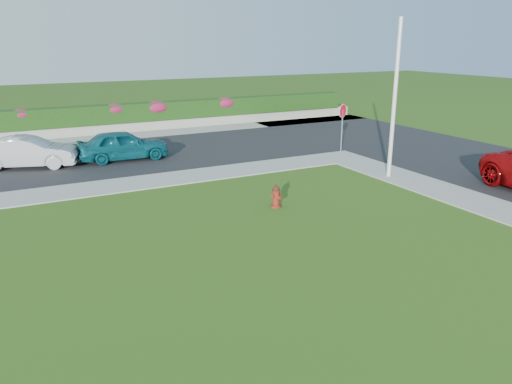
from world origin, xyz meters
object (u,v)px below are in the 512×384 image
sedan_teal (123,145)px  utility_pole (394,100)px  sedan_silver (28,152)px  stop_sign (342,117)px  fire_hydrant (276,196)px

sedan_teal → utility_pole: (8.98, -7.91, 2.38)m
sedan_silver → stop_sign: bearing=-88.6°
sedan_teal → fire_hydrant: bearing=-160.1°
sedan_teal → sedan_silver: 4.04m
fire_hydrant → sedan_teal: bearing=88.8°
sedan_teal → stop_sign: 10.43m
fire_hydrant → utility_pole: (6.01, 1.23, 2.74)m
fire_hydrant → utility_pole: size_ratio=0.13×
sedan_teal → stop_sign: size_ratio=1.65×
fire_hydrant → sedan_silver: sedan_silver is taller
sedan_silver → utility_pole: utility_pole is taller
sedan_teal → utility_pole: 12.20m
fire_hydrant → stop_sign: bearing=19.9°
fire_hydrant → stop_sign: 8.79m
stop_sign → sedan_teal: bearing=157.7°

